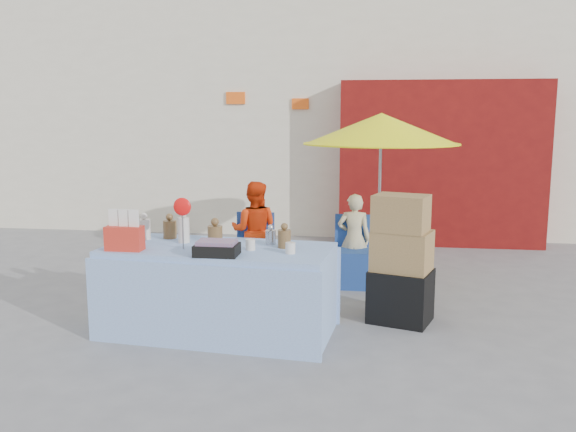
# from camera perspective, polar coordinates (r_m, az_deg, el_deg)

# --- Properties ---
(ground) EXTENTS (80.00, 80.00, 0.00)m
(ground) POSITION_cam_1_polar(r_m,az_deg,el_deg) (6.21, -3.01, -10.00)
(ground) COLOR slate
(ground) RESTS_ON ground
(backdrop) EXTENTS (14.00, 8.00, 7.80)m
(backdrop) POSITION_cam_1_polar(r_m,az_deg,el_deg) (13.32, 5.50, 13.84)
(backdrop) COLOR silver
(backdrop) RESTS_ON ground
(market_table) EXTENTS (2.27, 1.22, 1.32)m
(market_table) POSITION_cam_1_polar(r_m,az_deg,el_deg) (5.88, -6.57, -6.78)
(market_table) COLOR #95BCEF
(market_table) RESTS_ON ground
(chair_left) EXTENTS (0.48, 0.47, 0.85)m
(chair_left) POSITION_cam_1_polar(r_m,az_deg,el_deg) (7.64, -3.32, -4.29)
(chair_left) COLOR #204293
(chair_left) RESTS_ON ground
(chair_right) EXTENTS (0.48, 0.47, 0.85)m
(chair_right) POSITION_cam_1_polar(r_m,az_deg,el_deg) (7.50, 6.12, -4.59)
(chair_right) COLOR #204293
(chair_right) RESTS_ON ground
(vendor_orange) EXTENTS (0.61, 0.48, 1.25)m
(vendor_orange) POSITION_cam_1_polar(r_m,az_deg,el_deg) (7.69, -3.15, -1.38)
(vendor_orange) COLOR red
(vendor_orange) RESTS_ON ground
(vendor_beige) EXTENTS (0.41, 0.27, 1.12)m
(vendor_beige) POSITION_cam_1_polar(r_m,az_deg,el_deg) (7.56, 6.19, -2.12)
(vendor_beige) COLOR beige
(vendor_beige) RESTS_ON ground
(umbrella) EXTENTS (1.90, 1.90, 2.09)m
(umbrella) POSITION_cam_1_polar(r_m,az_deg,el_deg) (7.56, 8.71, 8.01)
(umbrella) COLOR gray
(umbrella) RESTS_ON ground
(box_stack) EXTENTS (0.70, 0.63, 1.29)m
(box_stack) POSITION_cam_1_polar(r_m,az_deg,el_deg) (6.20, 10.54, -4.43)
(box_stack) COLOR black
(box_stack) RESTS_ON ground
(tarp_bundle) EXTENTS (0.78, 0.65, 0.33)m
(tarp_bundle) POSITION_cam_1_polar(r_m,az_deg,el_deg) (6.69, -13.79, -7.37)
(tarp_bundle) COLOR yellow
(tarp_bundle) RESTS_ON ground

